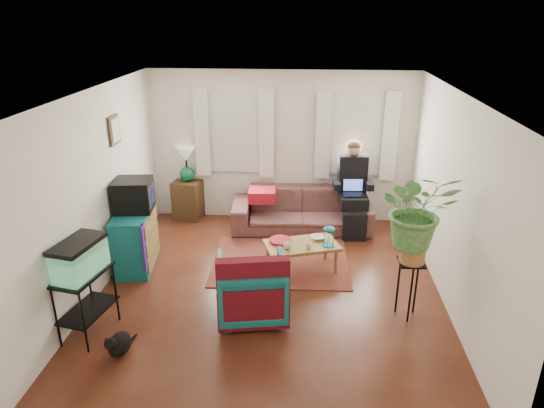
# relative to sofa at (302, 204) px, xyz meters

# --- Properties ---
(floor) EXTENTS (4.50, 5.00, 0.01)m
(floor) POSITION_rel_sofa_xyz_m (-0.38, -2.05, -0.45)
(floor) COLOR #4F2B14
(floor) RESTS_ON ground
(ceiling) EXTENTS (4.50, 5.00, 0.01)m
(ceiling) POSITION_rel_sofa_xyz_m (-0.38, -2.05, 2.15)
(ceiling) COLOR white
(ceiling) RESTS_ON wall_back
(wall_back) EXTENTS (4.50, 0.01, 2.60)m
(wall_back) POSITION_rel_sofa_xyz_m (-0.38, 0.45, 0.85)
(wall_back) COLOR silver
(wall_back) RESTS_ON floor
(wall_front) EXTENTS (4.50, 0.01, 2.60)m
(wall_front) POSITION_rel_sofa_xyz_m (-0.38, -4.55, 0.85)
(wall_front) COLOR silver
(wall_front) RESTS_ON floor
(wall_left) EXTENTS (0.01, 5.00, 2.60)m
(wall_left) POSITION_rel_sofa_xyz_m (-2.63, -2.05, 0.85)
(wall_left) COLOR silver
(wall_left) RESTS_ON floor
(wall_right) EXTENTS (0.01, 5.00, 2.60)m
(wall_right) POSITION_rel_sofa_xyz_m (1.87, -2.05, 0.85)
(wall_right) COLOR silver
(wall_right) RESTS_ON floor
(window_left) EXTENTS (1.08, 0.04, 1.38)m
(window_left) POSITION_rel_sofa_xyz_m (-1.18, 0.43, 1.10)
(window_left) COLOR white
(window_left) RESTS_ON wall_back
(window_right) EXTENTS (1.08, 0.04, 1.38)m
(window_right) POSITION_rel_sofa_xyz_m (0.87, 0.43, 1.10)
(window_right) COLOR white
(window_right) RESTS_ON wall_back
(curtains_left) EXTENTS (1.36, 0.06, 1.50)m
(curtains_left) POSITION_rel_sofa_xyz_m (-1.18, 0.35, 1.10)
(curtains_left) COLOR white
(curtains_left) RESTS_ON wall_back
(curtains_right) EXTENTS (1.36, 0.06, 1.50)m
(curtains_right) POSITION_rel_sofa_xyz_m (0.87, 0.35, 1.10)
(curtains_right) COLOR white
(curtains_right) RESTS_ON wall_back
(picture_frame) EXTENTS (0.04, 0.32, 0.40)m
(picture_frame) POSITION_rel_sofa_xyz_m (-2.59, -1.20, 1.50)
(picture_frame) COLOR #3D2616
(picture_frame) RESTS_ON wall_left
(area_rug) EXTENTS (2.05, 1.66, 0.01)m
(area_rug) POSITION_rel_sofa_xyz_m (-0.28, -1.21, -0.45)
(area_rug) COLOR brown
(area_rug) RESTS_ON floor
(sofa) EXTENTS (2.38, 1.06, 0.91)m
(sofa) POSITION_rel_sofa_xyz_m (0.00, 0.00, 0.00)
(sofa) COLOR brown
(sofa) RESTS_ON floor
(seated_person) EXTENTS (0.62, 0.75, 1.39)m
(seated_person) POSITION_rel_sofa_xyz_m (0.84, 0.05, 0.24)
(seated_person) COLOR black
(seated_person) RESTS_ON sofa
(side_table) EXTENTS (0.55, 0.55, 0.69)m
(side_table) POSITION_rel_sofa_xyz_m (-2.03, 0.34, -0.11)
(side_table) COLOR #412B18
(side_table) RESTS_ON floor
(table_lamp) EXTENTS (0.41, 0.41, 0.63)m
(table_lamp) POSITION_rel_sofa_xyz_m (-2.03, 0.34, 0.53)
(table_lamp) COLOR white
(table_lamp) RESTS_ON side_table
(dresser) EXTENTS (0.58, 0.99, 0.85)m
(dresser) POSITION_rel_sofa_xyz_m (-2.37, -1.49, -0.03)
(dresser) COLOR #12696F
(dresser) RESTS_ON floor
(crt_tv) EXTENTS (0.57, 0.53, 0.45)m
(crt_tv) POSITION_rel_sofa_xyz_m (-2.36, -1.40, 0.62)
(crt_tv) COLOR black
(crt_tv) RESTS_ON dresser
(aquarium_stand) EXTENTS (0.52, 0.76, 0.78)m
(aquarium_stand) POSITION_rel_sofa_xyz_m (-2.38, -3.09, -0.06)
(aquarium_stand) COLOR black
(aquarium_stand) RESTS_ON floor
(aquarium) EXTENTS (0.47, 0.69, 0.41)m
(aquarium) POSITION_rel_sofa_xyz_m (-2.38, -3.09, 0.53)
(aquarium) COLOR #7FD899
(aquarium) RESTS_ON aquarium_stand
(black_cat) EXTENTS (0.31, 0.40, 0.30)m
(black_cat) POSITION_rel_sofa_xyz_m (-1.90, -3.43, -0.30)
(black_cat) COLOR black
(black_cat) RESTS_ON floor
(armchair) EXTENTS (0.92, 0.88, 0.83)m
(armchair) POSITION_rel_sofa_xyz_m (-0.55, -2.58, -0.04)
(armchair) COLOR #11686B
(armchair) RESTS_ON floor
(serape_throw) EXTENTS (0.85, 0.33, 0.68)m
(serape_throw) POSITION_rel_sofa_xyz_m (-0.49, -2.90, 0.13)
(serape_throw) COLOR #9E0A0A
(serape_throw) RESTS_ON armchair
(coffee_table) EXTENTS (1.14, 0.84, 0.42)m
(coffee_table) POSITION_rel_sofa_xyz_m (0.03, -1.44, -0.24)
(coffee_table) COLOR brown
(coffee_table) RESTS_ON floor
(cup_a) EXTENTS (0.14, 0.14, 0.09)m
(cup_a) POSITION_rel_sofa_xyz_m (-0.16, -1.60, 0.01)
(cup_a) COLOR white
(cup_a) RESTS_ON coffee_table
(cup_b) EXTENTS (0.12, 0.12, 0.09)m
(cup_b) POSITION_rel_sofa_xyz_m (0.12, -1.59, 0.01)
(cup_b) COLOR beige
(cup_b) RESTS_ON coffee_table
(bowl) EXTENTS (0.25, 0.25, 0.05)m
(bowl) POSITION_rel_sofa_xyz_m (0.26, -1.27, -0.01)
(bowl) COLOR white
(bowl) RESTS_ON coffee_table
(snack_tray) EXTENTS (0.40, 0.40, 0.04)m
(snack_tray) POSITION_rel_sofa_xyz_m (-0.28, -1.40, -0.02)
(snack_tray) COLOR #B21414
(snack_tray) RESTS_ON coffee_table
(birdcage) EXTENTS (0.21, 0.21, 0.30)m
(birdcage) POSITION_rel_sofa_xyz_m (0.41, -1.47, 0.11)
(birdcage) COLOR #115B6B
(birdcage) RESTS_ON coffee_table
(plant_stand) EXTENTS (0.33, 0.33, 0.75)m
(plant_stand) POSITION_rel_sofa_xyz_m (1.33, -2.46, -0.08)
(plant_stand) COLOR black
(plant_stand) RESTS_ON floor
(potted_plant) EXTENTS (0.88, 0.77, 0.95)m
(potted_plant) POSITION_rel_sofa_xyz_m (1.33, -2.46, 0.81)
(potted_plant) COLOR #599947
(potted_plant) RESTS_ON plant_stand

